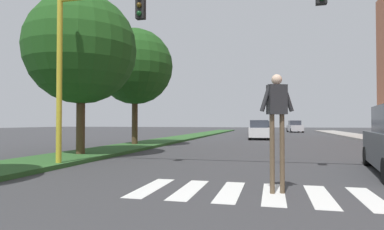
{
  "coord_description": "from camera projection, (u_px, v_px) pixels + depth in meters",
  "views": [
    {
      "loc": [
        -0.02,
        1.74,
        1.48
      ],
      "look_at": [
        -4.64,
        20.42,
        1.92
      ],
      "focal_mm": 30.42,
      "sensor_mm": 36.0,
      "label": 1
    }
  ],
  "objects": [
    {
      "name": "ground_plane",
      "position": [
        273.0,
        140.0,
        27.39
      ],
      "size": [
        140.0,
        140.0,
        0.0
      ],
      "primitive_type": "plane",
      "color": "#38383A"
    },
    {
      "name": "crosswalk",
      "position": [
        274.0,
        194.0,
        6.72
      ],
      "size": [
        5.85,
        2.2,
        0.01
      ],
      "color": "silver",
      "rests_on": "ground_plane"
    },
    {
      "name": "median_strip",
      "position": [
        175.0,
        139.0,
        27.36
      ],
      "size": [
        2.76,
        64.0,
        0.15
      ],
      "primitive_type": "cube",
      "color": "#2D5B28",
      "rests_on": "ground_plane"
    },
    {
      "name": "tree_mid",
      "position": [
        81.0,
        49.0,
        13.89
      ],
      "size": [
        4.7,
        4.7,
        6.82
      ],
      "color": "#4C3823",
      "rests_on": "median_strip"
    },
    {
      "name": "tree_far",
      "position": [
        135.0,
        67.0,
        20.15
      ],
      "size": [
        4.68,
        4.68,
        7.13
      ],
      "color": "#4C3823",
      "rests_on": "median_strip"
    },
    {
      "name": "traffic_light_gantry",
      "position": [
        141.0,
        29.0,
        10.1
      ],
      "size": [
        9.71,
        0.3,
        6.0
      ],
      "color": "gold",
      "rests_on": "median_strip"
    },
    {
      "name": "pedestrian_performer",
      "position": [
        277.0,
        114.0,
        6.8
      ],
      "size": [
        0.72,
        0.37,
        2.49
      ],
      "color": "brown",
      "rests_on": "ground_plane"
    },
    {
      "name": "sedan_midblock",
      "position": [
        259.0,
        130.0,
        28.52
      ],
      "size": [
        1.99,
        4.31,
        1.67
      ],
      "color": "silver",
      "rests_on": "ground_plane"
    },
    {
      "name": "sedan_distant",
      "position": [
        263.0,
        128.0,
        39.81
      ],
      "size": [
        1.85,
        4.13,
        1.63
      ],
      "color": "black",
      "rests_on": "ground_plane"
    },
    {
      "name": "sedan_far_horizon",
      "position": [
        295.0,
        127.0,
        48.54
      ],
      "size": [
        2.25,
        4.6,
        1.76
      ],
      "color": "#B7B7BC",
      "rests_on": "ground_plane"
    }
  ]
}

